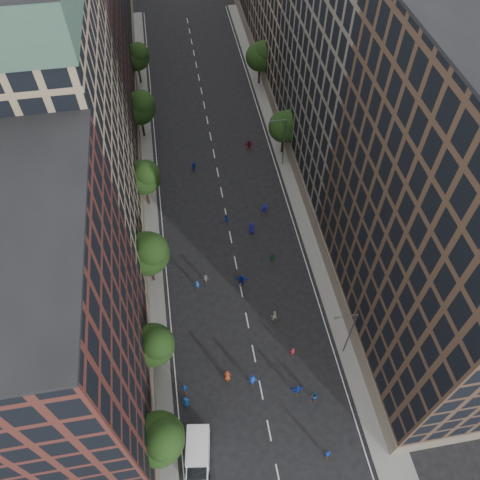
{
  "coord_description": "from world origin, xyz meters",
  "views": [
    {
      "loc": [
        -5.58,
        -9.62,
        52.4
      ],
      "look_at": [
        0.98,
        29.23,
        2.0
      ],
      "focal_mm": 35.0,
      "sensor_mm": 36.0,
      "label": 1
    }
  ],
  "objects_px": {
    "streetlamp_near": "(349,332)",
    "streetlamp_far": "(283,140)",
    "skater_2": "(314,396)",
    "skater_0": "(186,402)",
    "skater_1": "(327,454)",
    "cargo_van": "(198,453)"
  },
  "relations": [
    {
      "from": "streetlamp_near",
      "to": "cargo_van",
      "type": "xyz_separation_m",
      "value": [
        -18.15,
        -8.88,
        -3.71
      ]
    },
    {
      "from": "skater_0",
      "to": "streetlamp_near",
      "type": "bearing_deg",
      "value": 172.46
    },
    {
      "from": "skater_2",
      "to": "streetlamp_near",
      "type": "bearing_deg",
      "value": -152.09
    },
    {
      "from": "streetlamp_far",
      "to": "skater_1",
      "type": "bearing_deg",
      "value": -96.49
    },
    {
      "from": "skater_0",
      "to": "cargo_van",
      "type": "bearing_deg",
      "value": 79.96
    },
    {
      "from": "cargo_van",
      "to": "streetlamp_near",
      "type": "bearing_deg",
      "value": 34.77
    },
    {
      "from": "streetlamp_far",
      "to": "skater_0",
      "type": "distance_m",
      "value": 41.09
    },
    {
      "from": "skater_0",
      "to": "skater_2",
      "type": "xyz_separation_m",
      "value": [
        14.09,
        -1.72,
        -0.11
      ]
    },
    {
      "from": "streetlamp_near",
      "to": "skater_1",
      "type": "bearing_deg",
      "value": -114.46
    },
    {
      "from": "streetlamp_near",
      "to": "skater_1",
      "type": "xyz_separation_m",
      "value": [
        -5.0,
        -11.0,
        -4.32
      ]
    },
    {
      "from": "streetlamp_near",
      "to": "skater_2",
      "type": "relative_size",
      "value": 5.69
    },
    {
      "from": "skater_2",
      "to": "streetlamp_far",
      "type": "bearing_deg",
      "value": -115.38
    },
    {
      "from": "streetlamp_near",
      "to": "skater_1",
      "type": "distance_m",
      "value": 12.83
    },
    {
      "from": "skater_0",
      "to": "skater_2",
      "type": "height_order",
      "value": "skater_0"
    },
    {
      "from": "cargo_van",
      "to": "skater_2",
      "type": "xyz_separation_m",
      "value": [
        13.37,
        3.91,
        -0.67
      ]
    },
    {
      "from": "streetlamp_near",
      "to": "skater_0",
      "type": "height_order",
      "value": "streetlamp_near"
    },
    {
      "from": "streetlamp_near",
      "to": "streetlamp_far",
      "type": "distance_m",
      "value": 33.0
    },
    {
      "from": "cargo_van",
      "to": "skater_1",
      "type": "height_order",
      "value": "cargo_van"
    },
    {
      "from": "streetlamp_far",
      "to": "skater_2",
      "type": "bearing_deg",
      "value": -97.17
    },
    {
      "from": "streetlamp_far",
      "to": "skater_2",
      "type": "height_order",
      "value": "streetlamp_far"
    },
    {
      "from": "streetlamp_near",
      "to": "skater_0",
      "type": "bearing_deg",
      "value": -170.23
    },
    {
      "from": "streetlamp_near",
      "to": "cargo_van",
      "type": "height_order",
      "value": "streetlamp_near"
    }
  ]
}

